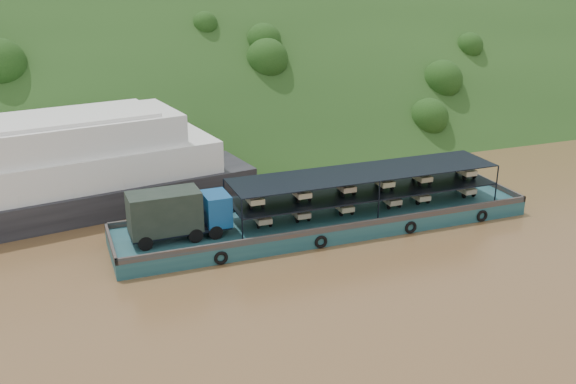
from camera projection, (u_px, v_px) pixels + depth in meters
name	position (u px, v px, depth m)	size (l,w,h in m)	color
ground	(324.00, 238.00, 51.66)	(160.00, 160.00, 0.00)	brown
hillside	(212.00, 132.00, 83.27)	(140.00, 28.00, 28.00)	#193412
cargo_barge	(309.00, 217.00, 52.58)	(35.00, 7.18, 5.06)	#143E47
passenger_ferry	(9.00, 177.00, 54.51)	(43.20, 17.28, 8.51)	black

